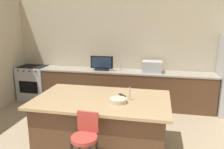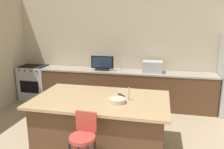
{
  "view_description": "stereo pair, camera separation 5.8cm",
  "coord_description": "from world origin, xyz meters",
  "px_view_note": "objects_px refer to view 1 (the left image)",
  "views": [
    {
      "loc": [
        0.79,
        -0.69,
        2.17
      ],
      "look_at": [
        -0.15,
        3.79,
        1.06
      ],
      "focal_mm": 35.88,
      "sensor_mm": 36.0,
      "label": 1
    },
    {
      "loc": [
        0.85,
        -0.68,
        2.17
      ],
      "look_at": [
        -0.15,
        3.79,
        1.06
      ],
      "focal_mm": 35.88,
      "sensor_mm": 36.0,
      "label": 2
    }
  ],
  "objects_px": {
    "fruit_bowl": "(118,101)",
    "range_oven": "(34,82)",
    "tv_remote": "(122,95)",
    "kitchen_island": "(102,124)",
    "tv_monitor": "(102,64)",
    "microwave": "(152,67)",
    "bar_stool_center": "(85,144)"
  },
  "relations": [
    {
      "from": "bar_stool_center",
      "to": "range_oven",
      "type": "bearing_deg",
      "value": 132.62
    },
    {
      "from": "fruit_bowl",
      "to": "range_oven",
      "type": "bearing_deg",
      "value": 141.27
    },
    {
      "from": "kitchen_island",
      "to": "tv_monitor",
      "type": "xyz_separation_m",
      "value": [
        -0.53,
        2.07,
        0.62
      ]
    },
    {
      "from": "microwave",
      "to": "bar_stool_center",
      "type": "relative_size",
      "value": 0.48
    },
    {
      "from": "range_oven",
      "to": "kitchen_island",
      "type": "bearing_deg",
      "value": -40.06
    },
    {
      "from": "tv_monitor",
      "to": "fruit_bowl",
      "type": "height_order",
      "value": "tv_monitor"
    },
    {
      "from": "kitchen_island",
      "to": "tv_remote",
      "type": "height_order",
      "value": "tv_remote"
    },
    {
      "from": "tv_monitor",
      "to": "tv_remote",
      "type": "bearing_deg",
      "value": -65.87
    },
    {
      "from": "kitchen_island",
      "to": "range_oven",
      "type": "xyz_separation_m",
      "value": [
        -2.52,
        2.12,
        -0.0
      ]
    },
    {
      "from": "microwave",
      "to": "tv_remote",
      "type": "distance_m",
      "value": 1.98
    },
    {
      "from": "microwave",
      "to": "fruit_bowl",
      "type": "bearing_deg",
      "value": -100.98
    },
    {
      "from": "range_oven",
      "to": "fruit_bowl",
      "type": "relative_size",
      "value": 3.46
    },
    {
      "from": "microwave",
      "to": "tv_remote",
      "type": "xyz_separation_m",
      "value": [
        -0.43,
        -1.93,
        -0.13
      ]
    },
    {
      "from": "range_oven",
      "to": "tv_monitor",
      "type": "relative_size",
      "value": 1.63
    },
    {
      "from": "range_oven",
      "to": "fruit_bowl",
      "type": "xyz_separation_m",
      "value": [
        2.82,
        -2.26,
        0.49
      ]
    },
    {
      "from": "range_oven",
      "to": "tv_remote",
      "type": "relative_size",
      "value": 5.56
    },
    {
      "from": "kitchen_island",
      "to": "fruit_bowl",
      "type": "xyz_separation_m",
      "value": [
        0.3,
        -0.14,
        0.49
      ]
    },
    {
      "from": "tv_remote",
      "to": "tv_monitor",
      "type": "bearing_deg",
      "value": 73.93
    },
    {
      "from": "kitchen_island",
      "to": "tv_remote",
      "type": "relative_size",
      "value": 12.95
    },
    {
      "from": "kitchen_island",
      "to": "tv_remote",
      "type": "xyz_separation_m",
      "value": [
        0.31,
        0.19,
        0.46
      ]
    },
    {
      "from": "bar_stool_center",
      "to": "tv_remote",
      "type": "xyz_separation_m",
      "value": [
        0.31,
        1.07,
        0.33
      ]
    },
    {
      "from": "kitchen_island",
      "to": "bar_stool_center",
      "type": "relative_size",
      "value": 2.19
    },
    {
      "from": "microwave",
      "to": "tv_remote",
      "type": "relative_size",
      "value": 2.82
    },
    {
      "from": "kitchen_island",
      "to": "fruit_bowl",
      "type": "bearing_deg",
      "value": -25.39
    },
    {
      "from": "kitchen_island",
      "to": "bar_stool_center",
      "type": "distance_m",
      "value": 0.89
    },
    {
      "from": "microwave",
      "to": "fruit_bowl",
      "type": "relative_size",
      "value": 1.76
    },
    {
      "from": "microwave",
      "to": "fruit_bowl",
      "type": "xyz_separation_m",
      "value": [
        -0.44,
        -2.26,
        -0.1
      ]
    },
    {
      "from": "kitchen_island",
      "to": "bar_stool_center",
      "type": "bearing_deg",
      "value": -89.9
    },
    {
      "from": "range_oven",
      "to": "tv_remote",
      "type": "distance_m",
      "value": 3.45
    },
    {
      "from": "tv_monitor",
      "to": "bar_stool_center",
      "type": "height_order",
      "value": "tv_monitor"
    },
    {
      "from": "microwave",
      "to": "tv_monitor",
      "type": "xyz_separation_m",
      "value": [
        -1.27,
        -0.05,
        0.03
      ]
    },
    {
      "from": "tv_monitor",
      "to": "tv_remote",
      "type": "distance_m",
      "value": 2.06
    }
  ]
}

